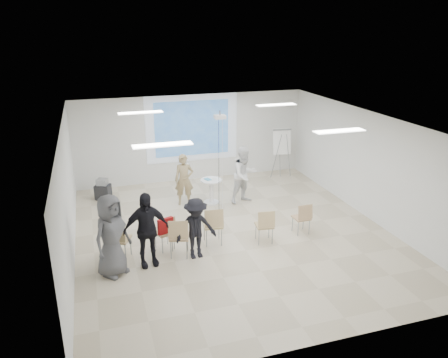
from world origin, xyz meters
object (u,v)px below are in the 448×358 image
object	(u,v)px
chair_left_mid	(166,230)
laptop	(179,235)
chair_center	(213,223)
player_left	(184,177)
av_cart	(103,190)
audience_mid	(196,225)
chair_right_far	(303,216)
player_right	(245,172)
chair_far_left	(118,237)
chair_right_inner	(265,224)
pedestal_table	(211,190)
chair_left_inner	(179,235)
flipchart_easel	(282,142)
audience_left	(146,224)
audience_outer	(111,231)

from	to	relation	value
chair_left_mid	laptop	world-z (taller)	chair_left_mid
chair_left_mid	chair_center	bearing A→B (deg)	-25.36
player_left	av_cart	size ratio (longest dim) A/B	2.65
audience_mid	player_left	bearing A→B (deg)	78.52
player_left	chair_right_far	distance (m)	3.86
player_right	chair_far_left	size ratio (longest dim) A/B	1.96
chair_right_inner	chair_far_left	bearing A→B (deg)	-175.57
chair_right_far	av_cart	xyz separation A→B (m)	(-4.88, 4.06, -0.20)
player_right	av_cart	size ratio (longest dim) A/B	2.90
chair_center	audience_mid	size ratio (longest dim) A/B	0.59
pedestal_table	chair_right_far	xyz separation A→B (m)	(1.72, -2.73, 0.07)
chair_left_inner	chair_center	size ratio (longest dim) A/B	0.99
audience_mid	flipchart_easel	world-z (taller)	flipchart_easel
player_left	audience_left	distance (m)	3.62
chair_right_inner	audience_left	world-z (taller)	audience_left
player_left	laptop	bearing A→B (deg)	-94.21
chair_right_inner	audience_outer	bearing A→B (deg)	-166.72
player_right	chair_center	world-z (taller)	player_right
chair_far_left	audience_mid	world-z (taller)	audience_mid
chair_center	chair_far_left	bearing A→B (deg)	-171.88
player_right	chair_center	bearing A→B (deg)	-141.57
chair_far_left	audience_mid	bearing A→B (deg)	11.28
chair_left_inner	audience_outer	distance (m)	1.62
chair_far_left	laptop	world-z (taller)	chair_far_left
chair_right_inner	audience_outer	xyz separation A→B (m)	(-3.73, -0.33, 0.51)
chair_right_far	flipchart_easel	world-z (taller)	flipchart_easel
player_left	player_right	distance (m)	1.84
chair_right_far	flipchart_easel	bearing A→B (deg)	71.20
chair_left_mid	flipchart_easel	size ratio (longest dim) A/B	0.50
chair_left_mid	chair_right_inner	distance (m)	2.46
chair_far_left	laptop	distance (m)	1.41
player_right	chair_left_mid	world-z (taller)	player_right
audience_mid	chair_left_mid	bearing A→B (deg)	134.03
chair_far_left	av_cart	xyz separation A→B (m)	(-0.17, 4.01, -0.28)
laptop	av_cart	xyz separation A→B (m)	(-1.57, 4.18, -0.22)
audience_left	audience_mid	size ratio (longest dim) A/B	1.20
pedestal_table	audience_outer	world-z (taller)	audience_outer
chair_left_inner	player_left	bearing A→B (deg)	90.40
chair_center	chair_left_inner	bearing A→B (deg)	-153.46
chair_far_left	flipchart_easel	distance (m)	7.44
chair_center	audience_mid	bearing A→B (deg)	-133.37
player_right	chair_right_far	distance (m)	2.67
chair_right_inner	audience_mid	size ratio (longest dim) A/B	0.54
flipchart_easel	laptop	bearing A→B (deg)	-130.39
chair_left_inner	chair_center	world-z (taller)	chair_center
laptop	chair_left_inner	bearing A→B (deg)	92.87
chair_far_left	audience_left	xyz separation A→B (m)	(0.61, -0.40, 0.42)
chair_left_inner	laptop	world-z (taller)	chair_left_inner
audience_left	audience_mid	bearing A→B (deg)	-6.66
chair_center	pedestal_table	bearing A→B (deg)	81.71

